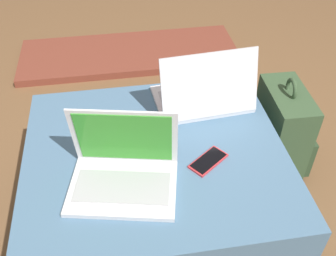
{
  "coord_description": "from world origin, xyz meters",
  "views": [
    {
      "loc": [
        -0.11,
        -0.96,
        1.36
      ],
      "look_at": [
        0.05,
        0.02,
        0.48
      ],
      "focal_mm": 42.0,
      "sensor_mm": 36.0,
      "label": 1
    }
  ],
  "objects_px": {
    "laptop_near": "(123,170)",
    "laptop_far": "(204,94)",
    "cell_phone": "(208,161)",
    "backpack": "(282,133)"
  },
  "relations": [
    {
      "from": "laptop_far",
      "to": "cell_phone",
      "type": "xyz_separation_m",
      "value": [
        -0.05,
        -0.31,
        -0.05
      ]
    },
    {
      "from": "laptop_far",
      "to": "cell_phone",
      "type": "height_order",
      "value": "laptop_far"
    },
    {
      "from": "laptop_near",
      "to": "laptop_far",
      "type": "relative_size",
      "value": 0.98
    },
    {
      "from": "laptop_far",
      "to": "laptop_near",
      "type": "bearing_deg",
      "value": 41.15
    },
    {
      "from": "laptop_near",
      "to": "cell_phone",
      "type": "bearing_deg",
      "value": 19.92
    },
    {
      "from": "laptop_near",
      "to": "laptop_far",
      "type": "xyz_separation_m",
      "value": [
        0.34,
        0.34,
        0.0
      ]
    },
    {
      "from": "laptop_near",
      "to": "backpack",
      "type": "relative_size",
      "value": 0.77
    },
    {
      "from": "laptop_near",
      "to": "cell_phone",
      "type": "relative_size",
      "value": 2.52
    },
    {
      "from": "laptop_near",
      "to": "cell_phone",
      "type": "height_order",
      "value": "laptop_near"
    },
    {
      "from": "backpack",
      "to": "laptop_near",
      "type": "bearing_deg",
      "value": 117.87
    }
  ]
}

